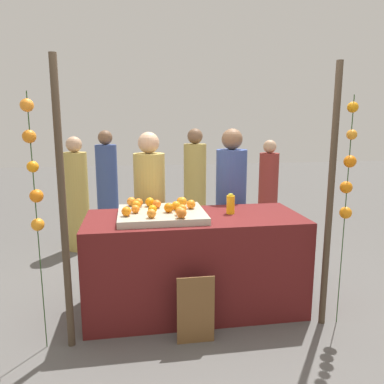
# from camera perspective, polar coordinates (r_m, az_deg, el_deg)

# --- Properties ---
(ground_plane) EXTENTS (24.00, 24.00, 0.00)m
(ground_plane) POSITION_cam_1_polar(r_m,az_deg,el_deg) (3.79, 0.37, -17.18)
(ground_plane) COLOR #565451
(stall_counter) EXTENTS (2.00, 0.84, 0.91)m
(stall_counter) POSITION_cam_1_polar(r_m,az_deg,el_deg) (3.60, 0.38, -10.76)
(stall_counter) COLOR #5B1919
(stall_counter) RESTS_ON ground_plane
(orange_tray) EXTENTS (0.78, 0.68, 0.06)m
(orange_tray) POSITION_cam_1_polar(r_m,az_deg,el_deg) (3.41, -4.69, -3.42)
(orange_tray) COLOR #B2AD99
(orange_tray) RESTS_ON stall_counter
(orange_0) EXTENTS (0.08, 0.08, 0.08)m
(orange_0) POSITION_cam_1_polar(r_m,az_deg,el_deg) (3.26, -10.04, -2.95)
(orange_0) COLOR orange
(orange_0) RESTS_ON orange_tray
(orange_1) EXTENTS (0.07, 0.07, 0.07)m
(orange_1) POSITION_cam_1_polar(r_m,az_deg,el_deg) (3.65, -1.78, -1.37)
(orange_1) COLOR orange
(orange_1) RESTS_ON orange_tray
(orange_2) EXTENTS (0.08, 0.08, 0.08)m
(orange_2) POSITION_cam_1_polar(r_m,az_deg,el_deg) (3.48, -0.16, -1.89)
(orange_2) COLOR orange
(orange_2) RESTS_ON orange_tray
(orange_3) EXTENTS (0.08, 0.08, 0.08)m
(orange_3) POSITION_cam_1_polar(r_m,az_deg,el_deg) (3.52, -5.41, -1.84)
(orange_3) COLOR orange
(orange_3) RESTS_ON orange_tray
(orange_4) EXTENTS (0.08, 0.08, 0.08)m
(orange_4) POSITION_cam_1_polar(r_m,az_deg,el_deg) (3.43, -2.47, -2.10)
(orange_4) COLOR orange
(orange_4) RESTS_ON orange_tray
(orange_5) EXTENTS (0.09, 0.09, 0.09)m
(orange_5) POSITION_cam_1_polar(r_m,az_deg,el_deg) (3.48, -8.55, -2.01)
(orange_5) COLOR orange
(orange_5) RESTS_ON orange_tray
(orange_6) EXTENTS (0.08, 0.08, 0.08)m
(orange_6) POSITION_cam_1_polar(r_m,az_deg,el_deg) (3.31, -6.08, -2.67)
(orange_6) COLOR orange
(orange_6) RESTS_ON orange_tray
(orange_7) EXTENTS (0.09, 0.09, 0.09)m
(orange_7) POSITION_cam_1_polar(r_m,az_deg,el_deg) (3.59, -6.49, -1.53)
(orange_7) COLOR orange
(orange_7) RESTS_ON orange_tray
(orange_8) EXTENTS (0.09, 0.09, 0.09)m
(orange_8) POSITION_cam_1_polar(r_m,az_deg,el_deg) (3.34, -3.59, -2.42)
(orange_8) COLOR orange
(orange_8) RESTS_ON orange_tray
(orange_9) EXTENTS (0.08, 0.08, 0.08)m
(orange_9) POSITION_cam_1_polar(r_m,az_deg,el_deg) (3.24, -1.91, -2.93)
(orange_9) COLOR orange
(orange_9) RESTS_ON orange_tray
(orange_10) EXTENTS (0.08, 0.08, 0.08)m
(orange_10) POSITION_cam_1_polar(r_m,az_deg,el_deg) (3.32, -1.49, -2.57)
(orange_10) COLOR orange
(orange_10) RESTS_ON orange_tray
(orange_11) EXTENTS (0.08, 0.08, 0.08)m
(orange_11) POSITION_cam_1_polar(r_m,az_deg,el_deg) (3.17, -6.23, -3.29)
(orange_11) COLOR orange
(orange_11) RESTS_ON orange_tray
(orange_12) EXTENTS (0.08, 0.08, 0.08)m
(orange_12) POSITION_cam_1_polar(r_m,az_deg,el_deg) (3.60, -8.21, -1.61)
(orange_12) COLOR orange
(orange_12) RESTS_ON orange_tray
(orange_13) EXTENTS (0.09, 0.09, 0.09)m
(orange_13) POSITION_cam_1_polar(r_m,az_deg,el_deg) (3.14, -1.63, -3.24)
(orange_13) COLOR orange
(orange_13) RESTS_ON orange_tray
(orange_14) EXTENTS (0.09, 0.09, 0.09)m
(orange_14) POSITION_cam_1_polar(r_m,az_deg,el_deg) (3.58, -1.49, -1.49)
(orange_14) COLOR orange
(orange_14) RESTS_ON orange_tray
(orange_15) EXTENTS (0.07, 0.07, 0.07)m
(orange_15) POSITION_cam_1_polar(r_m,az_deg,el_deg) (3.35, -8.66, -2.59)
(orange_15) COLOR orange
(orange_15) RESTS_ON orange_tray
(orange_16) EXTENTS (0.09, 0.09, 0.09)m
(orange_16) POSITION_cam_1_polar(r_m,az_deg,el_deg) (3.64, -9.29, -1.45)
(orange_16) COLOR orange
(orange_16) RESTS_ON orange_tray
(juice_bottle) EXTENTS (0.08, 0.08, 0.19)m
(juice_bottle) POSITION_cam_1_polar(r_m,az_deg,el_deg) (3.55, 5.94, -1.90)
(juice_bottle) COLOR #F8AD17
(juice_bottle) RESTS_ON stall_counter
(chalkboard_sign) EXTENTS (0.31, 0.03, 0.58)m
(chalkboard_sign) POSITION_cam_1_polar(r_m,az_deg,el_deg) (3.14, 0.56, -17.72)
(chalkboard_sign) COLOR brown
(chalkboard_sign) RESTS_ON ground_plane
(vendor_left) EXTENTS (0.33, 0.33, 1.67)m
(vendor_left) POSITION_cam_1_polar(r_m,az_deg,el_deg) (4.08, -6.43, -3.47)
(vendor_left) COLOR tan
(vendor_left) RESTS_ON ground_plane
(vendor_right) EXTENTS (0.34, 0.34, 1.70)m
(vendor_right) POSITION_cam_1_polar(r_m,az_deg,el_deg) (4.24, 5.95, -2.71)
(vendor_right) COLOR #384C8C
(vendor_right) RESTS_ON ground_plane
(crowd_person_0) EXTENTS (0.33, 0.33, 1.64)m
(crowd_person_0) POSITION_cam_1_polar(r_m,az_deg,el_deg) (6.00, -12.87, 0.80)
(crowd_person_0) COLOR #384C8C
(crowd_person_0) RESTS_ON ground_plane
(crowd_person_1) EXTENTS (0.30, 0.30, 1.50)m
(crowd_person_1) POSITION_cam_1_polar(r_m,az_deg,el_deg) (5.94, 11.59, 0.11)
(crowd_person_1) COLOR maroon
(crowd_person_1) RESTS_ON ground_plane
(crowd_person_2) EXTENTS (0.32, 0.32, 1.58)m
(crowd_person_2) POSITION_cam_1_polar(r_m,az_deg,el_deg) (5.37, -17.21, -0.88)
(crowd_person_2) COLOR tan
(crowd_person_2) RESTS_ON ground_plane
(crowd_person_3) EXTENTS (0.34, 0.34, 1.67)m
(crowd_person_3) POSITION_cam_1_polar(r_m,az_deg,el_deg) (5.61, 0.45, 0.55)
(crowd_person_3) COLOR tan
(crowd_person_3) RESTS_ON ground_plane
(canopy_post_left) EXTENTS (0.06, 0.06, 2.25)m
(canopy_post_left) POSITION_cam_1_polar(r_m,az_deg,el_deg) (2.96, -19.19, -2.54)
(canopy_post_left) COLOR #473828
(canopy_post_left) RESTS_ON ground_plane
(canopy_post_right) EXTENTS (0.06, 0.06, 2.25)m
(canopy_post_right) POSITION_cam_1_polar(r_m,az_deg,el_deg) (3.34, 20.42, -1.15)
(canopy_post_right) COLOR #473828
(canopy_post_right) RESTS_ON ground_plane
(garland_strand_left) EXTENTS (0.11, 0.11, 1.99)m
(garland_strand_left) POSITION_cam_1_polar(r_m,az_deg,el_deg) (2.96, -23.21, 3.13)
(garland_strand_left) COLOR #2D4C23
(garland_strand_left) RESTS_ON ground_plane
(garland_strand_right) EXTENTS (0.11, 0.12, 1.99)m
(garland_strand_right) POSITION_cam_1_polar(r_m,az_deg,el_deg) (3.35, 22.88, 3.14)
(garland_strand_right) COLOR #2D4C23
(garland_strand_right) RESTS_ON ground_plane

